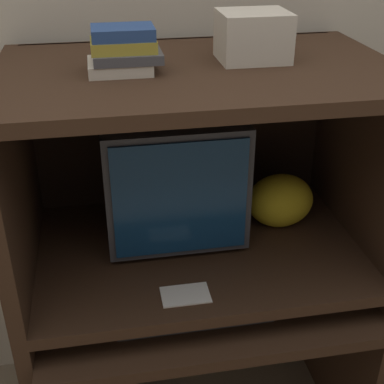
{
  "coord_description": "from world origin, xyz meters",
  "views": [
    {
      "loc": [
        -0.26,
        -1.01,
        1.68
      ],
      "look_at": [
        -0.02,
        0.33,
        0.94
      ],
      "focal_mm": 50.0,
      "sensor_mm": 36.0,
      "label": 1
    }
  ],
  "objects_px": {
    "book_stack": "(123,51)",
    "storage_box": "(253,36)",
    "mouse": "(292,302)",
    "snack_bag": "(280,200)",
    "crt_monitor": "(171,172)",
    "keyboard": "(193,312)"
  },
  "relations": [
    {
      "from": "mouse",
      "to": "book_stack",
      "type": "height_order",
      "value": "book_stack"
    },
    {
      "from": "crt_monitor",
      "to": "storage_box",
      "type": "xyz_separation_m",
      "value": [
        0.21,
        -0.07,
        0.41
      ]
    },
    {
      "from": "mouse",
      "to": "snack_bag",
      "type": "bearing_deg",
      "value": 81.15
    },
    {
      "from": "crt_monitor",
      "to": "storage_box",
      "type": "distance_m",
      "value": 0.47
    },
    {
      "from": "mouse",
      "to": "book_stack",
      "type": "xyz_separation_m",
      "value": [
        -0.43,
        0.19,
        0.7
      ]
    },
    {
      "from": "crt_monitor",
      "to": "book_stack",
      "type": "relative_size",
      "value": 2.27
    },
    {
      "from": "crt_monitor",
      "to": "keyboard",
      "type": "distance_m",
      "value": 0.42
    },
    {
      "from": "mouse",
      "to": "storage_box",
      "type": "bearing_deg",
      "value": 109.86
    },
    {
      "from": "mouse",
      "to": "book_stack",
      "type": "relative_size",
      "value": 0.35
    },
    {
      "from": "crt_monitor",
      "to": "snack_bag",
      "type": "bearing_deg",
      "value": -5.28
    },
    {
      "from": "storage_box",
      "to": "keyboard",
      "type": "bearing_deg",
      "value": -131.31
    },
    {
      "from": "crt_monitor",
      "to": "mouse",
      "type": "height_order",
      "value": "crt_monitor"
    },
    {
      "from": "book_stack",
      "to": "storage_box",
      "type": "relative_size",
      "value": 1.01
    },
    {
      "from": "crt_monitor",
      "to": "book_stack",
      "type": "height_order",
      "value": "book_stack"
    },
    {
      "from": "crt_monitor",
      "to": "mouse",
      "type": "xyz_separation_m",
      "value": [
        0.3,
        -0.31,
        -0.29
      ]
    },
    {
      "from": "mouse",
      "to": "keyboard",
      "type": "bearing_deg",
      "value": 177.11
    },
    {
      "from": "keyboard",
      "to": "mouse",
      "type": "xyz_separation_m",
      "value": [
        0.29,
        -0.01,
        0.0
      ]
    },
    {
      "from": "snack_bag",
      "to": "storage_box",
      "type": "bearing_deg",
      "value": -163.23
    },
    {
      "from": "crt_monitor",
      "to": "storage_box",
      "type": "bearing_deg",
      "value": -18.52
    },
    {
      "from": "snack_bag",
      "to": "storage_box",
      "type": "xyz_separation_m",
      "value": [
        -0.13,
        -0.04,
        0.53
      ]
    },
    {
      "from": "storage_box",
      "to": "book_stack",
      "type": "bearing_deg",
      "value": -171.39
    },
    {
      "from": "book_stack",
      "to": "storage_box",
      "type": "xyz_separation_m",
      "value": [
        0.34,
        0.05,
        0.01
      ]
    }
  ]
}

